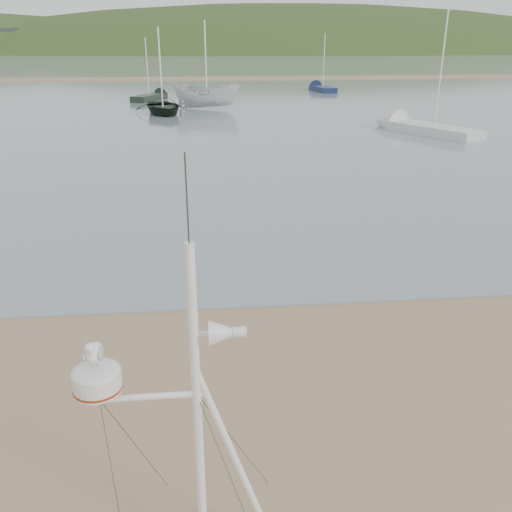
{
  "coord_description": "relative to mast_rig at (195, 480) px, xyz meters",
  "views": [
    {
      "loc": [
        1.66,
        -5.84,
        5.15
      ],
      "look_at": [
        2.33,
        1.0,
        2.37
      ],
      "focal_mm": 38.0,
      "sensor_mm": 36.0,
      "label": 1
    }
  ],
  "objects": [
    {
      "name": "boat_dark",
      "position": [
        -2.55,
        36.2,
        1.43
      ],
      "size": [
        3.63,
        1.84,
        4.88
      ],
      "primitive_type": "imported",
      "rotation": [
        0.0,
        0.0,
        0.25
      ],
      "color": "black",
      "rests_on": "water"
    },
    {
      "name": "ground",
      "position": [
        -1.46,
        1.64,
        -1.05
      ],
      "size": [
        560.0,
        560.0,
        0.0
      ],
      "primitive_type": "plane",
      "color": "#8C6E50",
      "rests_on": "ground"
    },
    {
      "name": "boat_white",
      "position": [
        0.65,
        38.93,
        1.56
      ],
      "size": [
        2.36,
        2.32,
        5.13
      ],
      "primitive_type": "imported",
      "rotation": [
        0.0,
        0.0,
        1.35
      ],
      "color": "silver",
      "rests_on": "water"
    },
    {
      "name": "mast_rig",
      "position": [
        0.0,
        0.0,
        0.0
      ],
      "size": [
        1.92,
        2.05,
        4.33
      ],
      "color": "white",
      "rests_on": "ground"
    },
    {
      "name": "hill_ridge",
      "position": [
        17.05,
        236.64,
        -20.74
      ],
      "size": [
        620.0,
        180.0,
        80.0
      ],
      "color": "#263917",
      "rests_on": "ground"
    },
    {
      "name": "sailboat_dark_mid",
      "position": [
        -3.73,
        46.49,
        -0.74
      ],
      "size": [
        3.57,
        5.58,
        5.55
      ],
      "color": "black",
      "rests_on": "ground"
    },
    {
      "name": "sandbar",
      "position": [
        -1.46,
        71.64,
        -0.97
      ],
      "size": [
        560.0,
        7.0,
        0.07
      ],
      "primitive_type": "cube",
      "color": "#8C6E50",
      "rests_on": "water"
    },
    {
      "name": "water",
      "position": [
        -1.46,
        133.64,
        -1.03
      ],
      "size": [
        560.0,
        256.0,
        0.04
      ],
      "primitive_type": "cube",
      "color": "slate",
      "rests_on": "ground"
    },
    {
      "name": "sailboat_blue_far",
      "position": [
        12.36,
        53.69,
        -0.74
      ],
      "size": [
        2.26,
        6.13,
        5.98
      ],
      "color": "#121D42",
      "rests_on": "ground"
    },
    {
      "name": "sailboat_white_near",
      "position": [
        12.29,
        27.42,
        -0.74
      ],
      "size": [
        5.1,
        7.27,
        7.27
      ],
      "color": "silver",
      "rests_on": "ground"
    },
    {
      "name": "far_cottages",
      "position": [
        1.54,
        197.64,
        2.95
      ],
      "size": [
        294.4,
        6.3,
        8.0
      ],
      "color": "beige",
      "rests_on": "ground"
    }
  ]
}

